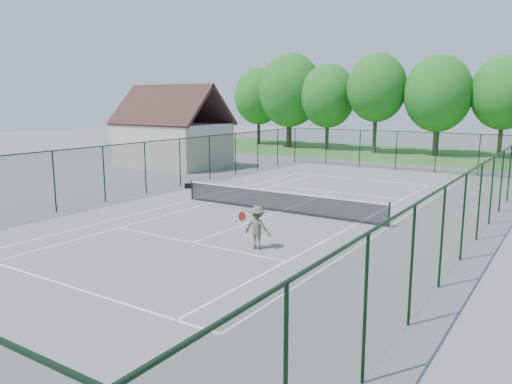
% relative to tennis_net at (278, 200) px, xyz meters
% --- Properties ---
extents(ground, '(140.00, 140.00, 0.00)m').
position_rel_tennis_net_xyz_m(ground, '(0.00, 0.00, -0.58)').
color(ground, slate).
rests_on(ground, ground).
extents(grass_far, '(80.00, 16.00, 0.01)m').
position_rel_tennis_net_xyz_m(grass_far, '(0.00, 30.00, -0.57)').
color(grass_far, '#478832').
rests_on(grass_far, ground).
extents(court_lines, '(11.05, 23.85, 0.01)m').
position_rel_tennis_net_xyz_m(court_lines, '(0.00, 0.00, -0.57)').
color(court_lines, white).
rests_on(court_lines, ground).
extents(tennis_net, '(11.08, 0.08, 1.10)m').
position_rel_tennis_net_xyz_m(tennis_net, '(0.00, 0.00, 0.00)').
color(tennis_net, black).
rests_on(tennis_net, ground).
extents(fence_enclosure, '(18.05, 36.05, 3.02)m').
position_rel_tennis_net_xyz_m(fence_enclosure, '(0.00, 0.00, 0.98)').
color(fence_enclosure, '#15351C').
rests_on(fence_enclosure, ground).
extents(utility_building, '(8.60, 6.27, 6.63)m').
position_rel_tennis_net_xyz_m(utility_building, '(-16.00, 10.00, 2.54)').
color(utility_building, beige).
rests_on(utility_building, ground).
extents(tree_line_far, '(39.40, 6.40, 9.70)m').
position_rel_tennis_net_xyz_m(tree_line_far, '(0.00, 30.00, 5.42)').
color(tree_line_far, '#403220').
rests_on(tree_line_far, ground).
extents(sports_bag_a, '(0.40, 0.33, 0.27)m').
position_rel_tennis_net_xyz_m(sports_bag_a, '(-7.97, 2.72, -0.44)').
color(sports_bag_a, black).
rests_on(sports_bag_a, ground).
extents(sports_bag_b, '(0.46, 0.38, 0.31)m').
position_rel_tennis_net_xyz_m(sports_bag_b, '(-8.03, 2.61, -0.42)').
color(sports_bag_b, black).
rests_on(sports_bag_b, ground).
extents(tennis_player, '(2.03, 0.95, 1.60)m').
position_rel_tennis_net_xyz_m(tennis_player, '(2.47, -5.67, 0.23)').
color(tennis_player, '#575B42').
rests_on(tennis_player, ground).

